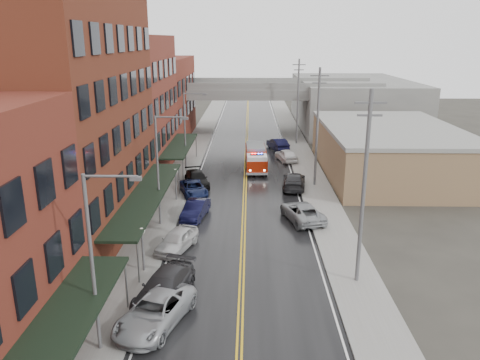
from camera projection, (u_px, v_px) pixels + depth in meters
name	position (u px, v px, depth m)	size (l,w,h in m)	color
road	(245.00, 201.00, 43.82)	(11.00, 160.00, 0.02)	black
sidewalk_left	(167.00, 200.00, 43.95)	(3.00, 160.00, 0.15)	slate
sidewalk_right	(323.00, 201.00, 43.66)	(3.00, 160.00, 0.15)	slate
curb_left	(185.00, 200.00, 43.92)	(0.30, 160.00, 0.15)	gray
curb_right	(305.00, 201.00, 43.69)	(0.30, 160.00, 0.15)	gray
brick_building_b	(65.00, 118.00, 34.79)	(9.00, 20.00, 18.00)	#552316
brick_building_c	(126.00, 106.00, 51.97)	(9.00, 15.00, 15.00)	maroon
brick_building_far	(157.00, 100.00, 69.15)	(9.00, 20.00, 12.00)	maroon
tan_building	(388.00, 152.00, 52.35)	(14.00, 22.00, 5.00)	#91744E
right_far_block	(352.00, 103.00, 80.58)	(18.00, 30.00, 8.00)	slate
awning_0	(45.00, 350.00, 18.23)	(2.60, 16.00, 3.09)	black
awning_1	(148.00, 195.00, 36.41)	(2.60, 18.00, 3.09)	black
awning_2	(180.00, 145.00, 53.16)	(2.60, 13.00, 3.09)	black
globe_lamp_1	(142.00, 240.00, 29.89)	(0.44, 0.44, 3.12)	#59595B
globe_lamp_2	(176.00, 177.00, 43.29)	(0.44, 0.44, 3.12)	#59595B
street_lamp_0	(96.00, 254.00, 21.40)	(2.64, 0.22, 9.00)	#59595B
street_lamp_1	(161.00, 164.00, 36.71)	(2.64, 0.22, 9.00)	#59595B
street_lamp_2	(187.00, 127.00, 52.02)	(2.64, 0.22, 9.00)	#59595B
utility_pole_0	(364.00, 186.00, 27.50)	(1.80, 0.24, 12.00)	#59595B
utility_pole_1	(317.00, 126.00, 46.64)	(1.80, 0.24, 12.00)	#59595B
utility_pole_2	(298.00, 100.00, 65.77)	(1.80, 0.24, 12.00)	#59595B
overpass	(247.00, 97.00, 72.71)	(40.00, 10.00, 7.50)	slate
fire_truck	(256.00, 157.00, 54.24)	(3.12, 7.36, 2.66)	maroon
parked_car_left_2	(155.00, 311.00, 24.74)	(2.62, 5.68, 1.58)	#9C9FA3
parked_car_left_3	(164.00, 287.00, 27.18)	(2.26, 5.55, 1.61)	#2B2B2E
parked_car_left_4	(177.00, 240.00, 33.59)	(1.80, 4.46, 1.52)	silver
parked_car_left_5	(195.00, 210.00, 39.64)	(1.56, 4.48, 1.48)	black
parked_car_left_6	(194.00, 188.00, 45.51)	(2.23, 4.83, 1.34)	#111A41
parked_car_left_7	(197.00, 179.00, 48.30)	(2.08, 5.13, 1.49)	black
parked_car_right_0	(302.00, 212.00, 39.03)	(2.52, 5.46, 1.52)	gray
parked_car_right_1	(294.00, 181.00, 47.51)	(2.23, 5.48, 1.59)	#2A292C
parked_car_right_2	(286.00, 155.00, 58.03)	(1.83, 4.56, 1.55)	white
parked_car_right_3	(278.00, 144.00, 64.05)	(1.71, 4.91, 1.62)	black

